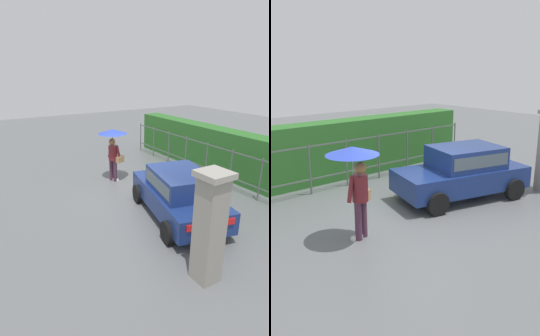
{
  "view_description": "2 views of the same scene",
  "coord_description": "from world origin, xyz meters",
  "views": [
    {
      "loc": [
        7.52,
        -4.72,
        4.2
      ],
      "look_at": [
        -0.27,
        -0.03,
        1.05
      ],
      "focal_mm": 30.3,
      "sensor_mm": 36.0,
      "label": 1
    },
    {
      "loc": [
        -6.0,
        -6.13,
        3.63
      ],
      "look_at": [
        -0.44,
        0.36,
        1.24
      ],
      "focal_mm": 39.03,
      "sensor_mm": 36.0,
      "label": 2
    }
  ],
  "objects": [
    {
      "name": "ground_plane",
      "position": [
        0.0,
        0.0,
        0.0
      ],
      "size": [
        40.0,
        40.0,
        0.0
      ],
      "primitive_type": "plane",
      "color": "slate"
    },
    {
      "name": "pedestrian",
      "position": [
        -2.05,
        0.07,
        1.55
      ],
      "size": [
        1.12,
        1.12,
        2.05
      ],
      "rotation": [
        0.0,
        0.0,
        1.94
      ],
      "color": "#47283D",
      "rests_on": "ground"
    },
    {
      "name": "car",
      "position": [
        1.65,
        0.32,
        0.8
      ],
      "size": [
        3.99,
        2.56,
        1.48
      ],
      "rotation": [
        0.0,
        0.0,
        2.9
      ],
      "color": "navy",
      "rests_on": "ground"
    },
    {
      "name": "hedge_row",
      "position": [
        -0.28,
        4.34,
        0.95
      ],
      "size": [
        10.89,
        0.9,
        1.9
      ],
      "primitive_type": "cube",
      "color": "#2D6B28",
      "rests_on": "ground"
    },
    {
      "name": "fence_section",
      "position": [
        -0.28,
        3.34,
        0.83
      ],
      "size": [
        9.94,
        0.05,
        1.5
      ],
      "color": "#59605B",
      "rests_on": "ground"
    }
  ]
}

